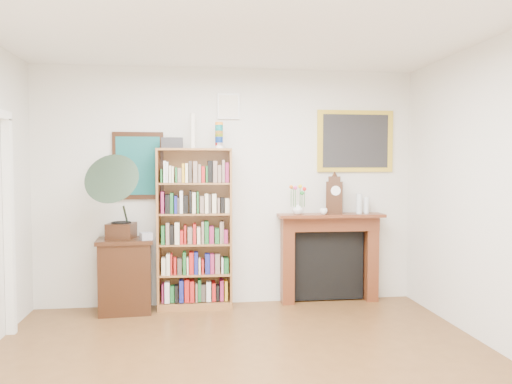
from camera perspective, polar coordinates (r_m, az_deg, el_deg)
room at (r=3.46m, az=-0.10°, el=-1.18°), size 4.51×5.01×2.81m
teal_poster at (r=5.94m, az=-13.31°, el=2.94°), size 0.58×0.04×0.78m
small_picture at (r=5.96m, az=-3.16°, el=9.76°), size 0.26×0.04×0.30m
gilt_painting at (r=6.24m, az=11.28°, el=5.72°), size 0.95×0.04×0.75m
bookshelf at (r=5.79m, az=-6.99°, el=-3.14°), size 0.86×0.33×2.13m
side_cabinet at (r=5.86m, az=-14.69°, el=-9.23°), size 0.64×0.48×0.83m
fireplace at (r=6.15m, az=8.37°, el=-6.59°), size 1.28×0.32×1.07m
gramophone at (r=5.61m, az=-15.43°, el=-0.03°), size 0.68×0.79×0.94m
cd_stack at (r=5.65m, az=-12.45°, el=-4.96°), size 0.15×0.15×0.08m
mantel_clock at (r=6.02m, az=8.95°, el=-0.44°), size 0.22×0.16×0.45m
flower_vase at (r=5.93m, az=4.79°, el=-1.91°), size 0.13×0.13×0.13m
teacup at (r=5.96m, az=7.72°, el=-2.20°), size 0.11×0.11×0.07m
bottle_left at (r=6.14m, az=11.70°, el=-1.30°), size 0.07×0.07×0.24m
bottle_right at (r=6.18m, az=12.50°, el=-1.46°), size 0.06×0.06×0.20m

